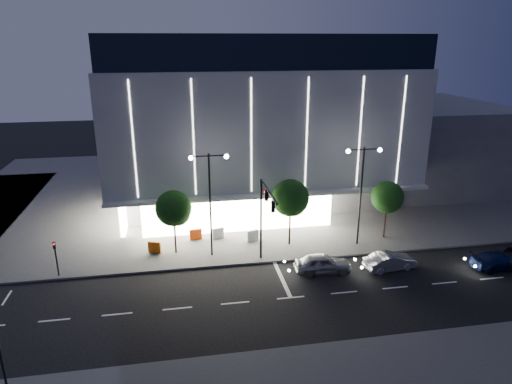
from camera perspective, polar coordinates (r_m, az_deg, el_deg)
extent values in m
plane|color=black|center=(34.41, 0.43, -12.08)|extent=(160.00, 160.00, 0.00)
cube|color=#474747|center=(56.87, 1.03, 0.65)|extent=(70.00, 40.00, 0.15)
cube|color=#4C4C51|center=(55.98, -0.97, 2.41)|extent=(28.00, 21.00, 4.00)
cube|color=gray|center=(52.43, -0.67, 9.71)|extent=(30.00, 25.00, 11.00)
cube|color=black|center=(51.82, -0.70, 17.38)|extent=(29.40, 24.50, 3.00)
cube|color=white|center=(43.08, -2.13, -2.61)|extent=(18.00, 0.40, 3.60)
cube|color=white|center=(48.03, -15.90, -1.07)|extent=(0.40, 10.00, 3.60)
cube|color=gray|center=(41.92, 2.09, -0.16)|extent=(30.00, 2.00, 0.30)
cube|color=white|center=(40.31, 2.24, 7.03)|extent=(24.00, 0.06, 10.00)
cube|color=#4C4C51|center=(62.96, 20.28, 5.89)|extent=(16.00, 20.00, 10.00)
cylinder|color=black|center=(37.26, 0.63, -3.58)|extent=(0.18, 0.18, 7.00)
cylinder|color=black|center=(33.37, 1.56, 0.15)|extent=(0.14, 5.80, 0.14)
cube|color=black|center=(34.22, 1.32, -0.45)|extent=(0.28, 0.18, 0.85)
cube|color=black|center=(32.00, 2.15, -1.82)|extent=(0.28, 0.18, 0.85)
sphere|color=#FF0C0C|center=(34.10, 1.12, 0.02)|extent=(0.14, 0.14, 0.14)
cylinder|color=black|center=(37.53, -5.72, -1.87)|extent=(0.16, 0.16, 9.00)
cylinder|color=black|center=(36.23, -7.05, 4.45)|extent=(1.40, 0.10, 0.10)
cylinder|color=black|center=(36.32, -4.83, 4.57)|extent=(1.40, 0.10, 0.10)
sphere|color=white|center=(36.23, -8.15, 4.24)|extent=(0.36, 0.36, 0.36)
sphere|color=white|center=(36.41, -3.73, 4.47)|extent=(0.36, 0.36, 0.36)
cylinder|color=black|center=(40.49, 12.93, -0.72)|extent=(0.16, 0.16, 9.00)
cylinder|color=black|center=(39.06, 12.43, 5.18)|extent=(1.40, 0.10, 0.10)
cylinder|color=black|center=(39.60, 14.32, 5.22)|extent=(1.40, 0.10, 0.10)
sphere|color=white|center=(38.82, 11.46, 5.02)|extent=(0.36, 0.36, 0.36)
sphere|color=white|center=(39.91, 15.23, 5.10)|extent=(0.36, 0.36, 0.36)
cylinder|color=black|center=(38.47, -23.67, -7.77)|extent=(0.12, 0.12, 3.00)
cube|color=black|center=(37.98, -23.90, -6.14)|extent=(0.22, 0.16, 0.55)
sphere|color=#FF0C0C|center=(37.83, -23.97, -6.00)|extent=(0.10, 0.10, 0.10)
cylinder|color=black|center=(28.58, -29.16, -18.25)|extent=(0.12, 0.12, 3.00)
cylinder|color=black|center=(39.36, -10.09, -5.18)|extent=(0.16, 0.16, 3.78)
sphere|color=#19360E|center=(38.50, -10.28, -2.01)|extent=(3.02, 3.02, 3.02)
sphere|color=#19360E|center=(38.88, -9.80, -2.63)|extent=(2.16, 2.16, 2.16)
sphere|color=#19360E|center=(38.48, -10.63, -2.56)|extent=(1.94, 1.94, 1.94)
cylinder|color=black|center=(40.41, 4.24, -4.07)|extent=(0.16, 0.16, 4.06)
sphere|color=#19360E|center=(39.52, 4.32, -0.73)|extent=(3.25, 3.25, 3.25)
sphere|color=#19360E|center=(39.97, 4.65, -1.40)|extent=(2.32, 2.32, 2.32)
sphere|color=#19360E|center=(39.44, 4.01, -1.30)|extent=(2.09, 2.09, 2.09)
cylinder|color=black|center=(43.46, 15.84, -3.40)|extent=(0.16, 0.16, 3.64)
sphere|color=#19360E|center=(42.71, 16.10, -0.61)|extent=(2.91, 2.91, 2.91)
sphere|color=#19360E|center=(43.17, 16.29, -1.15)|extent=(2.08, 2.08, 2.08)
sphere|color=#19360E|center=(42.57, 15.85, -1.09)|extent=(1.87, 1.87, 1.87)
imported|color=gray|center=(36.72, 8.34, -8.85)|extent=(4.59, 2.13, 1.52)
imported|color=#B2B5BA|center=(38.35, 16.41, -8.31)|extent=(4.40, 2.04, 1.40)
imported|color=#131D48|center=(41.85, 28.12, -7.55)|extent=(4.73, 2.03, 1.36)
cube|color=#CC5A0B|center=(40.23, -12.57, -6.75)|extent=(1.12, 0.60, 1.00)
cube|color=silver|center=(42.13, -4.78, -5.15)|extent=(1.13, 0.50, 1.00)
cube|color=#FF490E|center=(42.11, -7.54, -5.27)|extent=(1.13, 0.43, 1.00)
cube|color=silver|center=(41.52, -0.44, -5.45)|extent=(1.12, 0.60, 1.00)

